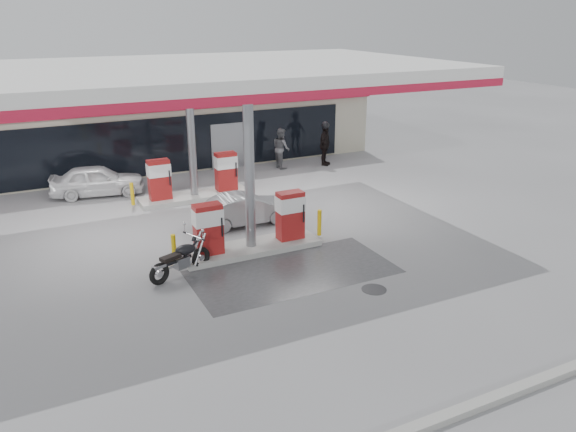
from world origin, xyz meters
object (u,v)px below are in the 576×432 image
(pump_island_far, at_px, (194,182))
(biker_walking, at_px, (325,145))
(hatchback_silver, at_px, (246,209))
(attendant, at_px, (281,148))
(parked_car_left, at_px, (32,167))
(parked_motorcycle, at_px, (181,260))
(sedan_white, at_px, (97,180))
(pump_island_near, at_px, (251,230))

(pump_island_far, height_order, biker_walking, biker_walking)
(hatchback_silver, bearing_deg, attendant, -34.50)
(hatchback_silver, height_order, parked_car_left, parked_car_left)
(hatchback_silver, relative_size, biker_walking, 1.67)
(parked_motorcycle, xyz_separation_m, sedan_white, (-0.97, 8.98, 0.15))
(hatchback_silver, bearing_deg, biker_walking, -47.76)
(sedan_white, relative_size, hatchback_silver, 1.10)
(parked_motorcycle, bearing_deg, sedan_white, 74.30)
(hatchback_silver, bearing_deg, pump_island_far, 12.30)
(attendant, relative_size, hatchback_silver, 0.57)
(sedan_white, height_order, parked_car_left, sedan_white)
(sedan_white, relative_size, attendant, 1.93)
(attendant, distance_m, biker_walking, 2.21)
(pump_island_far, bearing_deg, sedan_white, 147.64)
(sedan_white, distance_m, attendant, 8.80)
(pump_island_far, xyz_separation_m, hatchback_silver, (0.77, -3.67, -0.15))
(sedan_white, bearing_deg, biker_walking, -79.14)
(pump_island_near, xyz_separation_m, biker_walking, (7.45, 8.29, 0.31))
(pump_island_far, bearing_deg, hatchback_silver, -78.20)
(pump_island_far, bearing_deg, biker_walking, 17.11)
(pump_island_near, bearing_deg, pump_island_far, 90.00)
(parked_motorcycle, distance_m, biker_walking, 13.48)
(pump_island_near, xyz_separation_m, hatchback_silver, (0.77, 2.33, -0.15))
(parked_car_left, bearing_deg, parked_motorcycle, -160.83)
(attendant, bearing_deg, parked_car_left, 74.36)
(parked_motorcycle, xyz_separation_m, biker_walking, (9.95, 9.07, 0.53))
(pump_island_near, xyz_separation_m, parked_car_left, (-5.79, 12.00, -0.12))
(parked_motorcycle, bearing_deg, attendant, 28.97)
(attendant, bearing_deg, hatchback_silver, 145.46)
(pump_island_far, distance_m, attendant, 6.00)
(attendant, distance_m, parked_car_left, 11.54)
(sedan_white, xyz_separation_m, parked_car_left, (-2.31, 3.80, -0.05))
(sedan_white, bearing_deg, pump_island_far, -112.00)
(pump_island_far, xyz_separation_m, parked_motorcycle, (-2.50, -6.78, -0.22))
(pump_island_near, distance_m, parked_car_left, 13.32)
(sedan_white, height_order, attendant, attendant)
(parked_motorcycle, bearing_deg, pump_island_far, 47.88)
(sedan_white, bearing_deg, parked_motorcycle, -163.45)
(parked_motorcycle, height_order, biker_walking, biker_walking)
(hatchback_silver, xyz_separation_m, parked_car_left, (-6.55, 9.67, 0.03))
(parked_motorcycle, bearing_deg, parked_car_left, 82.54)
(pump_island_near, distance_m, hatchback_silver, 2.46)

